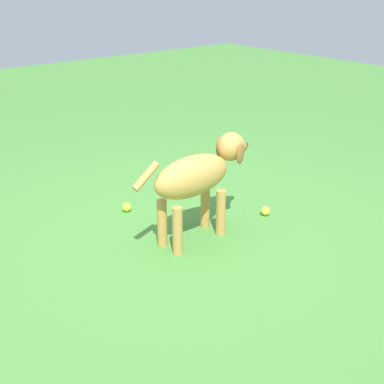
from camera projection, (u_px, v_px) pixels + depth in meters
ground at (181, 242)px, 3.33m from camera, size 14.00×14.00×0.00m
dog at (199, 176)px, 3.23m from camera, size 0.96×0.26×0.65m
tennis_ball_0 at (127, 207)px, 3.74m from camera, size 0.07×0.07×0.07m
tennis_ball_1 at (265, 211)px, 3.68m from camera, size 0.07×0.07×0.07m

